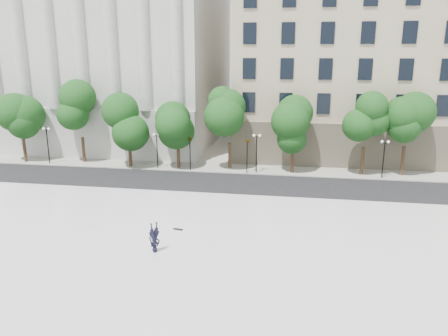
{
  "coord_description": "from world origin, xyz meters",
  "views": [
    {
      "loc": [
        9.02,
        -21.79,
        12.47
      ],
      "look_at": [
        3.85,
        10.0,
        3.85
      ],
      "focal_mm": 35.0,
      "sensor_mm": 36.0,
      "label": 1
    }
  ],
  "objects_px": {
    "traffic_light_west": "(190,138)",
    "traffic_light_east": "(247,139)",
    "person_lying": "(155,248)",
    "skateboard": "(178,229)"
  },
  "relations": [
    {
      "from": "traffic_light_east",
      "to": "skateboard",
      "type": "relative_size",
      "value": 6.07
    },
    {
      "from": "traffic_light_west",
      "to": "skateboard",
      "type": "height_order",
      "value": "traffic_light_west"
    },
    {
      "from": "traffic_light_west",
      "to": "traffic_light_east",
      "type": "relative_size",
      "value": 0.99
    },
    {
      "from": "traffic_light_east",
      "to": "skateboard",
      "type": "xyz_separation_m",
      "value": [
        -2.96,
        -16.72,
        -3.2
      ]
    },
    {
      "from": "traffic_light_west",
      "to": "skateboard",
      "type": "relative_size",
      "value": 6.0
    },
    {
      "from": "traffic_light_west",
      "to": "traffic_light_east",
      "type": "height_order",
      "value": "traffic_light_east"
    },
    {
      "from": "person_lying",
      "to": "skateboard",
      "type": "relative_size",
      "value": 2.78
    },
    {
      "from": "traffic_light_east",
      "to": "skateboard",
      "type": "distance_m",
      "value": 17.28
    },
    {
      "from": "skateboard",
      "to": "traffic_light_east",
      "type": "bearing_deg",
      "value": 90.21
    },
    {
      "from": "traffic_light_east",
      "to": "person_lying",
      "type": "xyz_separation_m",
      "value": [
        -3.47,
        -20.3,
        -2.97
      ]
    }
  ]
}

